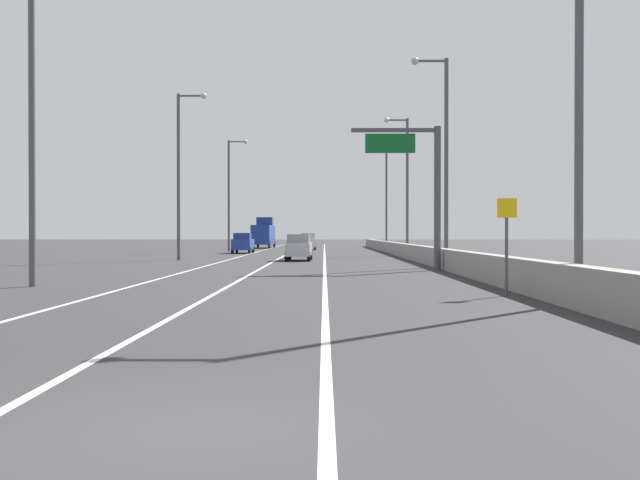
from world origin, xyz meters
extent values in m
plane|color=#2D2D30|center=(0.00, 64.00, 0.00)|extent=(320.00, 320.00, 0.00)
cube|color=silver|center=(-5.50, 55.00, 0.00)|extent=(0.16, 130.00, 0.00)
cube|color=silver|center=(-2.00, 55.00, 0.00)|extent=(0.16, 130.00, 0.00)
cube|color=silver|center=(1.50, 55.00, 0.00)|extent=(0.16, 130.00, 0.00)
cube|color=gray|center=(7.98, 40.00, 0.55)|extent=(0.60, 120.00, 1.10)
cylinder|color=#47474C|center=(7.38, 30.40, 3.75)|extent=(0.36, 0.36, 7.50)
cube|color=#47474C|center=(5.13, 30.40, 7.30)|extent=(4.50, 0.20, 0.20)
cube|color=#0C5923|center=(4.90, 30.28, 6.60)|extent=(2.60, 0.10, 1.00)
cylinder|color=#4C4C51|center=(7.08, 15.09, 1.20)|extent=(0.10, 0.10, 2.40)
cube|color=yellow|center=(7.08, 15.05, 2.70)|extent=(0.60, 0.04, 0.60)
cylinder|color=#4C4C51|center=(8.47, 12.79, 5.97)|extent=(0.24, 0.24, 11.94)
cylinder|color=#4C4C51|center=(8.46, 34.10, 5.97)|extent=(0.24, 0.24, 11.94)
cube|color=#4C4C51|center=(7.56, 34.10, 11.79)|extent=(1.80, 0.12, 0.12)
sphere|color=beige|center=(6.66, 34.10, 11.79)|extent=(0.44, 0.44, 0.44)
cylinder|color=#4C4C51|center=(8.70, 55.41, 5.97)|extent=(0.24, 0.24, 11.94)
cube|color=#4C4C51|center=(7.80, 55.41, 11.79)|extent=(1.80, 0.12, 0.12)
sphere|color=beige|center=(6.90, 55.41, 11.79)|extent=(0.44, 0.44, 0.44)
cylinder|color=#4C4C51|center=(8.74, 76.72, 5.97)|extent=(0.24, 0.24, 11.94)
cube|color=#4C4C51|center=(7.84, 76.72, 11.79)|extent=(1.80, 0.12, 0.12)
sphere|color=beige|center=(6.94, 76.72, 11.79)|extent=(0.44, 0.44, 0.44)
cylinder|color=#4C4C51|center=(-9.04, 18.79, 5.97)|extent=(0.24, 0.24, 11.94)
cylinder|color=#4C4C51|center=(-8.99, 44.36, 5.97)|extent=(0.24, 0.24, 11.94)
cube|color=#4C4C51|center=(-8.09, 44.36, 11.79)|extent=(1.80, 0.12, 0.12)
sphere|color=beige|center=(-7.19, 44.36, 11.79)|extent=(0.44, 0.44, 0.44)
cylinder|color=#4C4C51|center=(-8.80, 69.93, 5.97)|extent=(0.24, 0.24, 11.94)
cube|color=#4C4C51|center=(-7.90, 69.93, 11.79)|extent=(1.80, 0.12, 0.12)
sphere|color=beige|center=(-7.00, 69.93, 11.79)|extent=(0.44, 0.44, 0.44)
cube|color=#B7B7BC|center=(-0.32, 43.79, 0.80)|extent=(1.78, 4.35, 0.92)
cube|color=gray|center=(-0.33, 43.36, 1.56)|extent=(1.53, 1.97, 0.60)
cylinder|color=black|center=(-1.06, 45.52, 0.34)|extent=(0.23, 0.68, 0.68)
cylinder|color=black|center=(0.48, 45.49, 0.34)|extent=(0.23, 0.68, 0.68)
cylinder|color=black|center=(-1.13, 42.10, 0.34)|extent=(0.23, 0.68, 0.68)
cylinder|color=black|center=(0.41, 42.07, 0.34)|extent=(0.23, 0.68, 0.68)
cube|color=#1E389E|center=(-6.45, 62.77, 0.86)|extent=(1.78, 4.34, 1.03)
cube|color=navy|center=(-6.45, 62.33, 1.67)|extent=(1.57, 1.96, 0.60)
cylinder|color=black|center=(-7.26, 64.49, 0.34)|extent=(0.22, 0.68, 0.68)
cylinder|color=black|center=(-5.64, 64.49, 0.34)|extent=(0.22, 0.68, 0.68)
cylinder|color=black|center=(-7.26, 61.05, 0.34)|extent=(0.22, 0.68, 0.68)
cylinder|color=black|center=(-5.64, 61.05, 0.34)|extent=(0.22, 0.68, 0.68)
cube|color=white|center=(-0.40, 76.92, 0.85)|extent=(1.79, 4.13, 1.02)
cube|color=#96969E|center=(-0.40, 76.51, 1.66)|extent=(1.54, 1.87, 0.60)
cylinder|color=black|center=(-1.21, 78.51, 0.34)|extent=(0.23, 0.68, 0.68)
cylinder|color=black|center=(0.35, 78.53, 0.34)|extent=(0.23, 0.68, 0.68)
cylinder|color=black|center=(-1.16, 75.31, 0.34)|extent=(0.23, 0.68, 0.68)
cylinder|color=black|center=(0.40, 75.33, 0.34)|extent=(0.23, 0.68, 0.68)
cube|color=navy|center=(-6.59, 87.83, 1.76)|extent=(2.62, 8.04, 2.51)
cube|color=navy|center=(-6.55, 89.58, 3.56)|extent=(2.16, 1.81, 1.10)
cylinder|color=black|center=(-7.62, 91.15, 0.50)|extent=(0.25, 1.01, 1.00)
cylinder|color=black|center=(-5.38, 91.09, 0.50)|extent=(0.25, 1.01, 1.00)
cylinder|color=black|center=(-7.81, 84.57, 0.50)|extent=(0.25, 1.01, 1.00)
cylinder|color=black|center=(-5.57, 84.51, 0.50)|extent=(0.25, 1.01, 1.00)
camera|label=1|loc=(1.47, -6.90, 1.91)|focal=40.19mm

